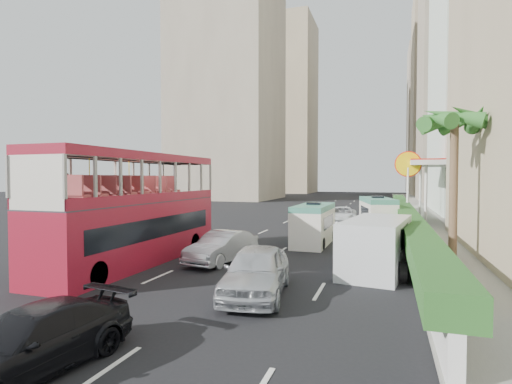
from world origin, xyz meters
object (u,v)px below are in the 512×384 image
at_px(double_decker_bus, 136,208).
at_px(car_black, 31,373).
at_px(panel_van_near, 377,245).
at_px(car_silver_lane_a, 222,262).
at_px(minibus_far, 377,215).
at_px(palm_tree, 453,190).
at_px(minibus_near, 314,224).
at_px(shell_station, 447,191).
at_px(van_asset, 342,223).
at_px(car_silver_lane_b, 256,295).
at_px(panel_van_far, 378,214).

xyz_separation_m(double_decker_bus, car_black, (4.23, -9.60, -2.53)).
bearing_deg(panel_van_near, car_silver_lane_a, -167.55).
bearing_deg(minibus_far, palm_tree, -83.72).
bearing_deg(minibus_near, car_silver_lane_a, -115.00).
relative_size(double_decker_bus, car_silver_lane_a, 2.52).
relative_size(minibus_near, shell_station, 0.66).
relative_size(minibus_far, panel_van_near, 1.01).
relative_size(double_decker_bus, panel_van_near, 2.00).
bearing_deg(double_decker_bus, van_asset, 69.29).
relative_size(car_black, minibus_far, 0.80).
height_order(car_silver_lane_a, car_silver_lane_b, car_silver_lane_b).
relative_size(car_black, panel_van_near, 0.81).
bearing_deg(car_black, panel_van_near, 68.94).
distance_m(minibus_near, shell_station, 17.79).
xyz_separation_m(car_silver_lane_b, car_black, (-2.64, -6.49, 0.00)).
xyz_separation_m(minibus_near, palm_tree, (6.95, -3.82, 2.21)).
bearing_deg(panel_van_near, car_black, -110.74).
xyz_separation_m(car_black, minibus_far, (6.07, 24.54, 1.23)).
relative_size(van_asset, minibus_far, 0.92).
distance_m(panel_van_far, shell_station, 6.88).
xyz_separation_m(car_black, panel_van_near, (6.37, 11.41, 1.10)).
distance_m(car_black, panel_van_near, 13.11).
distance_m(car_silver_lane_a, minibus_near, 7.30).
relative_size(car_silver_lane_b, panel_van_far, 1.09).
relative_size(double_decker_bus, shell_station, 1.38).
bearing_deg(palm_tree, car_black, -125.15).
xyz_separation_m(van_asset, panel_van_far, (2.91, 0.47, 0.89)).
bearing_deg(panel_van_far, minibus_far, -98.10).
xyz_separation_m(van_asset, shell_station, (8.70, 3.68, 2.75)).
bearing_deg(palm_tree, panel_van_near, -145.73).
bearing_deg(minibus_near, double_decker_bus, -130.50).
bearing_deg(minibus_near, van_asset, 88.50).
height_order(double_decker_bus, panel_van_far, double_decker_bus).
height_order(minibus_near, panel_van_near, minibus_near).
bearing_deg(palm_tree, car_silver_lane_a, -165.16).
height_order(double_decker_bus, minibus_near, double_decker_bus).
distance_m(car_black, palm_tree, 16.97).
distance_m(van_asset, shell_station, 9.84).
relative_size(minibus_near, minibus_far, 0.95).
relative_size(van_asset, shell_station, 0.64).
bearing_deg(panel_van_near, car_silver_lane_b, -118.75).
bearing_deg(van_asset, minibus_far, -59.89).
bearing_deg(car_black, car_silver_lane_b, 76.00).
bearing_deg(shell_station, car_silver_lane_a, -119.53).
height_order(minibus_far, panel_van_near, minibus_far).
height_order(panel_van_far, shell_station, shell_station).
bearing_deg(car_silver_lane_b, van_asset, 80.47).
relative_size(car_silver_lane_b, shell_station, 0.60).
height_order(double_decker_bus, shell_station, shell_station).
height_order(double_decker_bus, panel_van_near, double_decker_bus).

